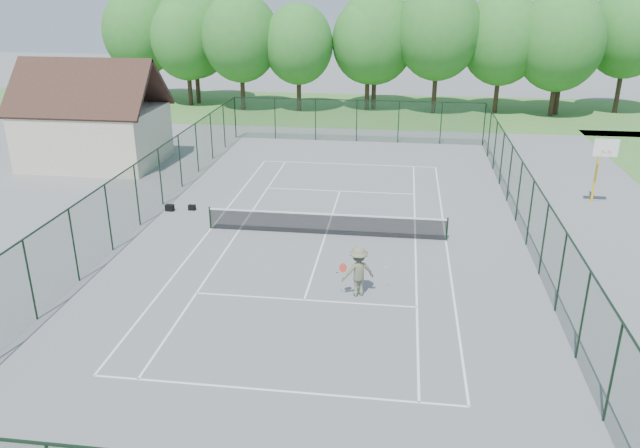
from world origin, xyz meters
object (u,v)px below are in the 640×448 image
Objects in this scene: basketball_goal at (602,158)px; sports_bag_a at (170,208)px; tennis_net at (326,223)px; tennis_player at (358,271)px.

sports_bag_a is at bearing -170.29° from basketball_goal.
tennis_net is 26.11× the size of sports_bag_a.
sports_bag_a is at bearing 142.62° from tennis_player.
tennis_net is 14.74m from basketball_goal.
tennis_net is 6.04m from tennis_player.
basketball_goal is 1.89× the size of tennis_player.
tennis_player is at bearing -134.95° from basketball_goal.
sports_bag_a is 12.87m from tennis_player.
basketball_goal is 22.14m from sports_bag_a.
tennis_net is 5.75× the size of tennis_player.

